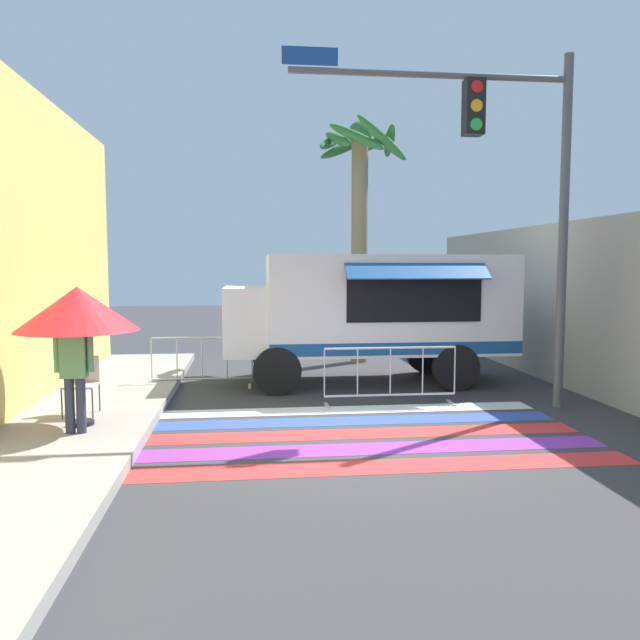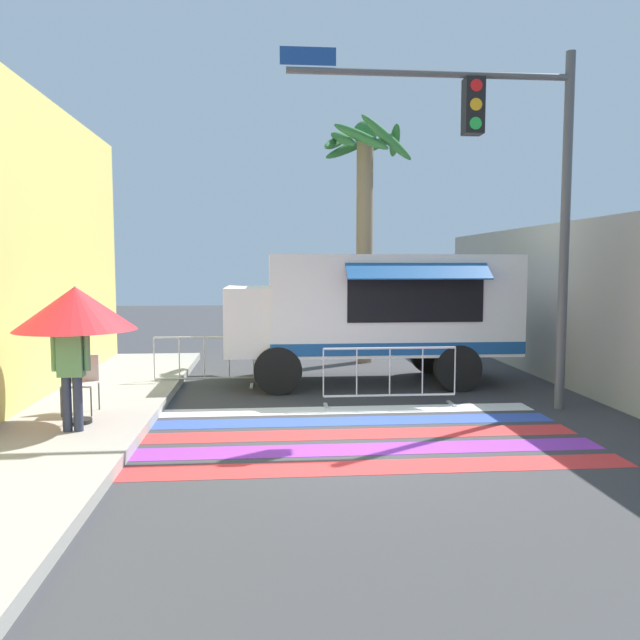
% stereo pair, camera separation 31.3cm
% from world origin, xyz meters
% --- Properties ---
extents(ground_plane, '(60.00, 60.00, 0.00)m').
position_xyz_m(ground_plane, '(0.00, 0.00, 0.00)').
color(ground_plane, '#38383A').
extents(concrete_wall_right, '(0.20, 16.00, 3.35)m').
position_xyz_m(concrete_wall_right, '(4.73, 3.00, 1.68)').
color(concrete_wall_right, gray).
rests_on(concrete_wall_right, ground_plane).
extents(crosswalk_painted, '(6.40, 3.60, 0.01)m').
position_xyz_m(crosswalk_painted, '(0.00, 0.37, 0.00)').
color(crosswalk_painted, red).
rests_on(crosswalk_painted, ground_plane).
extents(food_truck, '(5.88, 2.69, 2.69)m').
position_xyz_m(food_truck, '(0.74, 4.32, 1.60)').
color(food_truck, white).
rests_on(food_truck, ground_plane).
extents(traffic_signal_pole, '(4.89, 0.29, 6.00)m').
position_xyz_m(traffic_signal_pole, '(2.69, 1.71, 4.12)').
color(traffic_signal_pole, '#515456').
rests_on(traffic_signal_pole, ground_plane).
extents(patio_umbrella, '(1.73, 1.73, 2.01)m').
position_xyz_m(patio_umbrella, '(-4.12, 0.73, 1.85)').
color(patio_umbrella, black).
rests_on(patio_umbrella, sidewalk_left).
extents(folding_chair, '(0.47, 0.47, 0.89)m').
position_xyz_m(folding_chair, '(-4.28, 1.46, 0.70)').
color(folding_chair, '#4C4C51').
rests_on(folding_chair, sidewalk_left).
extents(vendor_person, '(0.53, 0.22, 1.65)m').
position_xyz_m(vendor_person, '(-4.08, 0.28, 1.10)').
color(vendor_person, '#2D3347').
rests_on(vendor_person, sidewalk_left).
extents(barricade_front, '(2.37, 0.44, 1.05)m').
position_xyz_m(barricade_front, '(0.79, 2.16, 0.53)').
color(barricade_front, '#B7BABF').
rests_on(barricade_front, ground_plane).
extents(barricade_side, '(2.02, 0.44, 1.05)m').
position_xyz_m(barricade_side, '(-2.63, 4.11, 0.52)').
color(barricade_side, '#B7BABF').
rests_on(barricade_side, ground_plane).
extents(palm_tree, '(2.33, 2.36, 6.05)m').
position_xyz_m(palm_tree, '(1.10, 7.13, 4.07)').
color(palm_tree, '#7A664C').
rests_on(palm_tree, ground_plane).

